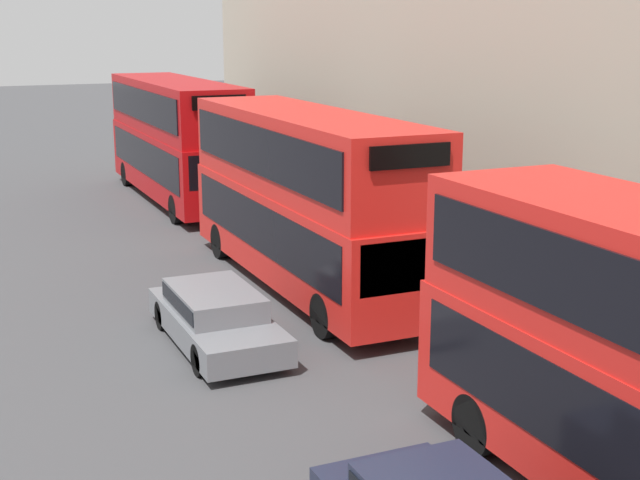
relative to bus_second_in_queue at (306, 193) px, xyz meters
name	(u,v)px	position (x,y,z in m)	size (l,w,h in m)	color
bus_second_in_queue	(306,193)	(0.00, 0.00, 0.00)	(2.59, 10.58, 4.50)	red
bus_third_in_queue	(176,135)	(0.00, 12.59, 0.03)	(2.59, 11.12, 4.56)	#B20C0F
car_hatchback	(216,315)	(-3.40, -3.14, -1.82)	(1.81, 4.60, 1.21)	slate
pedestrian	(336,227)	(2.14, 2.83, -1.68)	(0.36, 0.36, 1.71)	maroon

